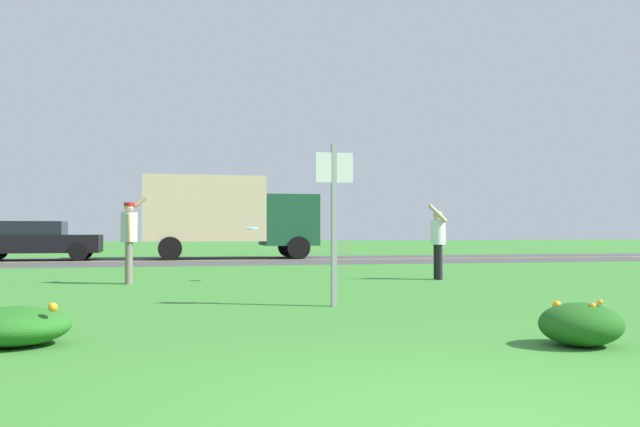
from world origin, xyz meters
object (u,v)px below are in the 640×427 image
Objects in this scene: person_thrower_red_cap_gray_shirt at (129,234)px; car_black_center_left at (37,240)px; sign_post_near_path at (334,207)px; person_catcher_white_shirt at (438,238)px; frisbee_pale_blue at (252,228)px; box_truck_dark_green at (227,213)px.

person_thrower_red_cap_gray_shirt is 0.41× the size of car_black_center_left.
sign_post_near_path is 1.40× the size of person_catcher_white_shirt.
person_catcher_white_shirt reaches higher than frisbee_pale_blue.
sign_post_near_path is at bearing -67.47° from car_black_center_left.
frisbee_pale_blue is (-4.19, 0.28, 0.22)m from person_catcher_white_shirt.
frisbee_pale_blue is 12.17m from box_truck_dark_green.
person_thrower_red_cap_gray_shirt is at bearing -178.20° from frisbee_pale_blue.
box_truck_dark_green is (0.47, 12.14, 0.65)m from frisbee_pale_blue.
sign_post_near_path is 18.65m from car_black_center_left.
frisbee_pale_blue is at bearing 96.75° from sign_post_near_path.
person_thrower_red_cap_gray_shirt is at bearing -103.95° from box_truck_dark_green.
box_truck_dark_green reaches higher than car_black_center_left.
person_catcher_white_shirt is (3.59, 4.80, -0.52)m from sign_post_near_path.
person_thrower_red_cap_gray_shirt reaches higher than frisbee_pale_blue.
sign_post_near_path is at bearing -83.25° from frisbee_pale_blue.
box_truck_dark_green reaches higher than person_thrower_red_cap_gray_shirt.
person_catcher_white_shirt is at bearing -49.19° from car_black_center_left.
person_catcher_white_shirt is at bearing -73.32° from box_truck_dark_green.
person_catcher_white_shirt is 0.38× the size of car_black_center_left.
person_thrower_red_cap_gray_shirt is 1.08× the size of person_catcher_white_shirt.
person_thrower_red_cap_gray_shirt is 2.57m from frisbee_pale_blue.
car_black_center_left is (-3.97, 12.22, -0.30)m from person_thrower_red_cap_gray_shirt.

